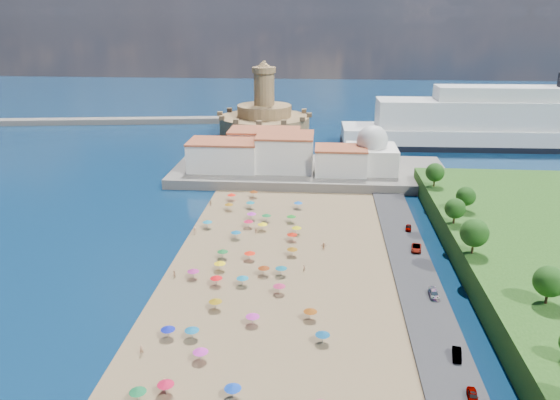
{
  "coord_description": "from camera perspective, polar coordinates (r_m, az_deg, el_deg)",
  "views": [
    {
      "loc": [
        14.12,
        -102.03,
        52.13
      ],
      "look_at": [
        4.0,
        25.0,
        8.0
      ],
      "focal_mm": 35.0,
      "sensor_mm": 36.0,
      "label": 1
    }
  ],
  "objects": [
    {
      "name": "ground",
      "position": [
        115.44,
        -2.99,
        -7.77
      ],
      "size": [
        700.0,
        700.0,
        0.0
      ],
      "primitive_type": "plane",
      "color": "#071938",
      "rests_on": "ground"
    },
    {
      "name": "terrace",
      "position": [
        182.25,
        3.08,
        2.94
      ],
      "size": [
        90.0,
        36.0,
        3.0
      ],
      "primitive_type": "cube",
      "color": "#59544C",
      "rests_on": "ground"
    },
    {
      "name": "jetty",
      "position": [
        217.69,
        -2.47,
        5.55
      ],
      "size": [
        18.0,
        70.0,
        2.4
      ],
      "primitive_type": "cube",
      "color": "#59544C",
      "rests_on": "ground"
    },
    {
      "name": "breakwater",
      "position": [
        288.15,
        -21.24,
        7.66
      ],
      "size": [
        199.03,
        34.77,
        2.6
      ],
      "primitive_type": "cube",
      "rotation": [
        0.0,
        0.0,
        0.14
      ],
      "color": "#59544C",
      "rests_on": "ground"
    },
    {
      "name": "waterfront_buildings",
      "position": [
        181.97,
        -1.0,
        5.02
      ],
      "size": [
        57.0,
        29.0,
        11.0
      ],
      "color": "silver",
      "rests_on": "terrace"
    },
    {
      "name": "domed_building",
      "position": [
        179.03,
        9.54,
        4.89
      ],
      "size": [
        16.0,
        16.0,
        15.0
      ],
      "color": "silver",
      "rests_on": "terrace"
    },
    {
      "name": "fortress",
      "position": [
        245.69,
        -1.64,
        8.43
      ],
      "size": [
        40.0,
        40.0,
        32.4
      ],
      "color": "#A67E53",
      "rests_on": "ground"
    },
    {
      "name": "cruise_ship",
      "position": [
        238.87,
        23.23,
        7.13
      ],
      "size": [
        137.35,
        23.75,
        29.89
      ],
      "color": "black",
      "rests_on": "ground"
    },
    {
      "name": "beach_parasols",
      "position": [
        106.42,
        -4.23,
        -8.97
      ],
      "size": [
        31.79,
        116.03,
        2.2
      ],
      "color": "gray",
      "rests_on": "beach"
    },
    {
      "name": "beachgoers",
      "position": [
        113.3,
        -5.02,
        -7.75
      ],
      "size": [
        33.25,
        92.0,
        1.8
      ],
      "color": "tan",
      "rests_on": "beach"
    },
    {
      "name": "parked_cars",
      "position": [
        112.9,
        15.38,
        -8.39
      ],
      "size": [
        2.94,
        66.66,
        1.31
      ],
      "color": "gray",
      "rests_on": "promenade"
    },
    {
      "name": "hillside_trees",
      "position": [
        108.7,
        22.0,
        -5.17
      ],
      "size": [
        12.71,
        110.4,
        7.49
      ],
      "color": "#382314",
      "rests_on": "hillside"
    }
  ]
}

